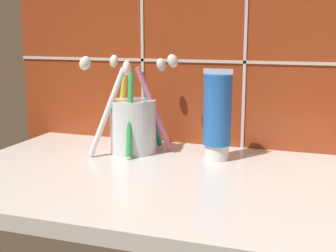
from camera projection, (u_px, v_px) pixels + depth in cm
name	position (u px, v px, depth cm)	size (l,w,h in cm)	color
sink_counter	(204.00, 186.00, 64.20)	(73.65, 39.00, 2.00)	silver
tile_wall_backsplash	(236.00, 30.00, 78.31)	(83.65, 1.72, 44.08)	#933819
toothbrush_cup	(133.00, 122.00, 77.16)	(14.10, 12.99, 16.43)	silver
toothpaste_tube	(217.00, 115.00, 72.25)	(4.58, 4.36, 14.22)	white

